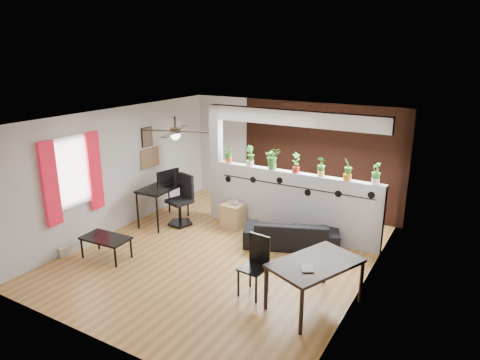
% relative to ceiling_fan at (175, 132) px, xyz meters
% --- Properties ---
extents(room_shell, '(6.30, 7.10, 2.90)m').
position_rel_ceiling_fan_xyz_m(room_shell, '(0.80, 0.30, -1.01)').
color(room_shell, olive).
rests_on(room_shell, ground).
extents(partition_wall, '(3.60, 0.18, 1.35)m').
position_rel_ceiling_fan_xyz_m(partition_wall, '(1.60, 1.80, -1.64)').
color(partition_wall, '#BCBCC1').
rests_on(partition_wall, ground).
extents(ceiling_header, '(3.60, 0.18, 0.30)m').
position_rel_ceiling_fan_xyz_m(ceiling_header, '(1.60, 1.80, 0.14)').
color(ceiling_header, white).
rests_on(ceiling_header, room_shell).
extents(pier_column, '(0.22, 0.20, 2.60)m').
position_rel_ceiling_fan_xyz_m(pier_column, '(-0.31, 1.80, -1.01)').
color(pier_column, '#BCBCC1').
rests_on(pier_column, ground).
extents(brick_panel, '(3.90, 0.05, 2.60)m').
position_rel_ceiling_fan_xyz_m(brick_panel, '(1.60, 3.27, -1.01)').
color(brick_panel, brown).
rests_on(brick_panel, ground).
extents(vine_decal, '(3.31, 0.01, 0.30)m').
position_rel_ceiling_fan_xyz_m(vine_decal, '(1.60, 1.70, -1.23)').
color(vine_decal, black).
rests_on(vine_decal, partition_wall).
extents(window_assembly, '(0.09, 1.30, 1.55)m').
position_rel_ceiling_fan_xyz_m(window_assembly, '(-1.76, -0.90, -0.81)').
color(window_assembly, white).
rests_on(window_assembly, room_shell).
extents(baseboard_heater, '(0.08, 1.00, 0.18)m').
position_rel_ceiling_fan_xyz_m(baseboard_heater, '(-1.74, -0.90, -2.22)').
color(baseboard_heater, silver).
rests_on(baseboard_heater, ground).
extents(corkboard, '(0.03, 0.60, 0.45)m').
position_rel_ceiling_fan_xyz_m(corkboard, '(-1.78, 1.25, -0.96)').
color(corkboard, brown).
rests_on(corkboard, room_shell).
extents(framed_art, '(0.03, 0.34, 0.44)m').
position_rel_ceiling_fan_xyz_m(framed_art, '(-1.78, 1.20, -0.46)').
color(framed_art, '#8C7259').
rests_on(framed_art, room_shell).
extents(ceiling_fan, '(1.19, 1.19, 0.43)m').
position_rel_ceiling_fan_xyz_m(ceiling_fan, '(0.00, 0.00, 0.00)').
color(ceiling_fan, black).
rests_on(ceiling_fan, room_shell).
extents(potted_plant_0, '(0.22, 0.19, 0.37)m').
position_rel_ceiling_fan_xyz_m(potted_plant_0, '(0.02, 1.80, -0.77)').
color(potted_plant_0, '#E3511A').
rests_on(potted_plant_0, partition_wall).
extents(potted_plant_1, '(0.24, 0.20, 0.44)m').
position_rel_ceiling_fan_xyz_m(potted_plant_1, '(0.55, 1.80, -0.73)').
color(potted_plant_1, silver).
rests_on(potted_plant_1, partition_wall).
extents(potted_plant_2, '(0.30, 0.29, 0.45)m').
position_rel_ceiling_fan_xyz_m(potted_plant_2, '(1.07, 1.80, -0.72)').
color(potted_plant_2, '#338C36').
rests_on(potted_plant_2, partition_wall).
extents(potted_plant_3, '(0.27, 0.27, 0.42)m').
position_rel_ceiling_fan_xyz_m(potted_plant_3, '(1.60, 1.80, -0.74)').
color(potted_plant_3, '#AD1C1B').
rests_on(potted_plant_3, partition_wall).
extents(potted_plant_4, '(0.20, 0.17, 0.38)m').
position_rel_ceiling_fan_xyz_m(potted_plant_4, '(2.13, 1.80, -0.76)').
color(potted_plant_4, '#E5D951').
rests_on(potted_plant_4, partition_wall).
extents(potted_plant_5, '(0.19, 0.23, 0.43)m').
position_rel_ceiling_fan_xyz_m(potted_plant_5, '(2.65, 1.80, -0.73)').
color(potted_plant_5, orange).
rests_on(potted_plant_5, partition_wall).
extents(potted_plant_6, '(0.26, 0.27, 0.41)m').
position_rel_ceiling_fan_xyz_m(potted_plant_6, '(3.18, 1.80, -0.75)').
color(potted_plant_6, white).
rests_on(potted_plant_6, partition_wall).
extents(sofa, '(1.89, 1.30, 0.51)m').
position_rel_ceiling_fan_xyz_m(sofa, '(1.78, 1.26, -2.06)').
color(sofa, black).
rests_on(sofa, ground).
extents(cube_shelf, '(0.46, 0.41, 0.54)m').
position_rel_ceiling_fan_xyz_m(cube_shelf, '(0.32, 1.46, -2.04)').
color(cube_shelf, tan).
rests_on(cube_shelf, ground).
extents(cup, '(0.16, 0.16, 0.10)m').
position_rel_ceiling_fan_xyz_m(cup, '(0.37, 1.46, -1.72)').
color(cup, gray).
rests_on(cup, cube_shelf).
extents(computer_desk, '(0.65, 1.20, 0.85)m').
position_rel_ceiling_fan_xyz_m(computer_desk, '(-1.18, 0.95, -1.54)').
color(computer_desk, black).
rests_on(computer_desk, ground).
extents(monitor, '(0.34, 0.13, 0.19)m').
position_rel_ceiling_fan_xyz_m(monitor, '(-1.18, 1.10, -1.37)').
color(monitor, black).
rests_on(monitor, computer_desk).
extents(office_chair, '(0.58, 0.58, 1.11)m').
position_rel_ceiling_fan_xyz_m(office_chair, '(-0.76, 1.07, -1.82)').
color(office_chair, black).
rests_on(office_chair, ground).
extents(dining_table, '(1.28, 1.56, 0.74)m').
position_rel_ceiling_fan_xyz_m(dining_table, '(2.91, -0.50, -1.66)').
color(dining_table, black).
rests_on(dining_table, ground).
extents(book, '(0.26, 0.28, 0.02)m').
position_rel_ceiling_fan_xyz_m(book, '(2.81, -0.80, -1.57)').
color(book, gray).
rests_on(book, dining_table).
extents(folding_chair, '(0.43, 0.43, 0.97)m').
position_rel_ceiling_fan_xyz_m(folding_chair, '(1.98, -0.60, -1.74)').
color(folding_chair, black).
rests_on(folding_chair, ground).
extents(coffee_table, '(0.92, 0.54, 0.42)m').
position_rel_ceiling_fan_xyz_m(coffee_table, '(-0.99, -0.94, -1.94)').
color(coffee_table, black).
rests_on(coffee_table, ground).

